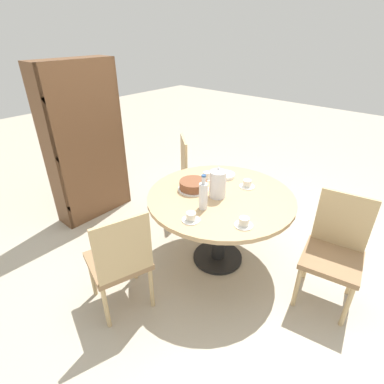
# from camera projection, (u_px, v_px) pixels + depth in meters

# --- Properties ---
(ground_plane) EXTENTS (14.00, 14.00, 0.00)m
(ground_plane) POSITION_uv_depth(u_px,v_px,m) (217.00, 258.00, 2.92)
(ground_plane) COLOR #B2A893
(dining_table) EXTENTS (1.27, 1.27, 0.71)m
(dining_table) POSITION_uv_depth(u_px,v_px,m) (220.00, 208.00, 2.64)
(dining_table) COLOR black
(dining_table) RESTS_ON ground_plane
(chair_a) EXTENTS (0.48, 0.48, 0.90)m
(chair_a) POSITION_uv_depth(u_px,v_px,m) (335.00, 250.00, 2.30)
(chair_a) COLOR tan
(chair_a) RESTS_ON ground_plane
(chair_b) EXTENTS (0.59, 0.59, 0.90)m
(chair_b) POSITION_uv_depth(u_px,v_px,m) (195.00, 173.00, 3.51)
(chair_b) COLOR tan
(chair_b) RESTS_ON ground_plane
(chair_c) EXTENTS (0.53, 0.53, 0.90)m
(chair_c) POSITION_uv_depth(u_px,v_px,m) (120.00, 260.00, 2.20)
(chair_c) COLOR tan
(chair_c) RESTS_ON ground_plane
(bookshelf) EXTENTS (0.84, 0.28, 1.71)m
(bookshelf) POSITION_uv_depth(u_px,v_px,m) (86.00, 147.00, 3.27)
(bookshelf) COLOR brown
(bookshelf) RESTS_ON ground_plane
(coffee_pot) EXTENTS (0.14, 0.14, 0.27)m
(coffee_pot) POSITION_uv_depth(u_px,v_px,m) (218.00, 183.00, 2.50)
(coffee_pot) COLOR silver
(coffee_pot) RESTS_ON dining_table
(water_bottle) EXTENTS (0.07, 0.07, 0.29)m
(water_bottle) POSITION_uv_depth(u_px,v_px,m) (203.00, 195.00, 2.33)
(water_bottle) COLOR silver
(water_bottle) RESTS_ON dining_table
(cake_main) EXTENTS (0.28, 0.28, 0.08)m
(cake_main) POSITION_uv_depth(u_px,v_px,m) (193.00, 185.00, 2.65)
(cake_main) COLOR white
(cake_main) RESTS_ON dining_table
(cup_a) EXTENTS (0.14, 0.14, 0.07)m
(cup_a) POSITION_uv_depth(u_px,v_px,m) (247.00, 184.00, 2.70)
(cup_a) COLOR white
(cup_a) RESTS_ON dining_table
(cup_b) EXTENTS (0.14, 0.14, 0.07)m
(cup_b) POSITION_uv_depth(u_px,v_px,m) (207.00, 176.00, 2.84)
(cup_b) COLOR white
(cup_b) RESTS_ON dining_table
(cup_c) EXTENTS (0.14, 0.14, 0.07)m
(cup_c) POSITION_uv_depth(u_px,v_px,m) (191.00, 217.00, 2.23)
(cup_c) COLOR white
(cup_c) RESTS_ON dining_table
(cup_d) EXTENTS (0.14, 0.14, 0.07)m
(cup_d) POSITION_uv_depth(u_px,v_px,m) (244.00, 223.00, 2.17)
(cup_d) COLOR white
(cup_d) RESTS_ON dining_table
(plate_stack) EXTENTS (0.19, 0.19, 0.03)m
(plate_stack) POSITION_uv_depth(u_px,v_px,m) (225.00, 175.00, 2.89)
(plate_stack) COLOR white
(plate_stack) RESTS_ON dining_table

